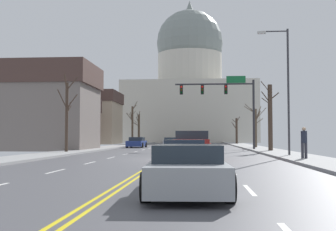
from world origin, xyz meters
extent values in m
cube|color=#4C4C52|center=(0.00, 0.00, -0.03)|extent=(14.00, 180.00, 0.06)
cube|color=yellow|center=(-0.12, 0.00, 0.00)|extent=(0.10, 176.40, 0.00)
cube|color=yellow|center=(0.12, 0.00, 0.00)|extent=(0.10, 176.40, 0.00)
cube|color=silver|center=(3.50, -13.70, 0.00)|extent=(0.12, 2.20, 0.00)
cube|color=silver|center=(3.50, -8.50, 0.00)|extent=(0.12, 2.20, 0.00)
cube|color=silver|center=(3.50, -3.30, 0.00)|extent=(0.12, 2.20, 0.00)
cube|color=silver|center=(3.50, 1.90, 0.00)|extent=(0.12, 2.20, 0.00)
cube|color=silver|center=(3.50, 7.10, 0.00)|extent=(0.12, 2.20, 0.00)
cube|color=silver|center=(3.50, 12.30, 0.00)|extent=(0.12, 2.20, 0.00)
cube|color=silver|center=(3.50, 17.50, 0.00)|extent=(0.12, 2.20, 0.00)
cube|color=silver|center=(3.50, 22.70, 0.00)|extent=(0.12, 2.20, 0.00)
cube|color=silver|center=(3.50, 27.90, 0.00)|extent=(0.12, 2.20, 0.00)
cube|color=silver|center=(3.50, 33.10, 0.00)|extent=(0.12, 2.20, 0.00)
cube|color=silver|center=(3.50, 38.30, 0.00)|extent=(0.12, 2.20, 0.00)
cube|color=silver|center=(3.50, 43.50, 0.00)|extent=(0.12, 2.20, 0.00)
cube|color=silver|center=(3.50, 48.70, 0.00)|extent=(0.12, 2.20, 0.00)
cube|color=silver|center=(3.50, 53.90, 0.00)|extent=(0.12, 2.20, 0.00)
cube|color=silver|center=(3.50, 59.10, 0.00)|extent=(0.12, 2.20, 0.00)
cube|color=silver|center=(3.50, 64.30, 0.00)|extent=(0.12, 2.20, 0.00)
cube|color=silver|center=(-3.50, -8.50, 0.00)|extent=(0.12, 2.20, 0.00)
cube|color=silver|center=(-3.50, -3.30, 0.00)|extent=(0.12, 2.20, 0.00)
cube|color=silver|center=(-3.50, 1.90, 0.00)|extent=(0.12, 2.20, 0.00)
cube|color=silver|center=(-3.50, 7.10, 0.00)|extent=(0.12, 2.20, 0.00)
cube|color=silver|center=(-3.50, 12.30, 0.00)|extent=(0.12, 2.20, 0.00)
cube|color=silver|center=(-3.50, 17.50, 0.00)|extent=(0.12, 2.20, 0.00)
cube|color=silver|center=(-3.50, 22.70, 0.00)|extent=(0.12, 2.20, 0.00)
cube|color=silver|center=(-3.50, 27.90, 0.00)|extent=(0.12, 2.20, 0.00)
cube|color=silver|center=(-3.50, 33.10, 0.00)|extent=(0.12, 2.20, 0.00)
cube|color=silver|center=(-3.50, 38.30, 0.00)|extent=(0.12, 2.20, 0.00)
cube|color=silver|center=(-3.50, 43.50, 0.00)|extent=(0.12, 2.20, 0.00)
cube|color=silver|center=(-3.50, 48.70, 0.00)|extent=(0.12, 2.20, 0.00)
cube|color=silver|center=(-3.50, 53.90, 0.00)|extent=(0.12, 2.20, 0.00)
cube|color=silver|center=(-3.50, 59.10, 0.00)|extent=(0.12, 2.20, 0.00)
cube|color=silver|center=(-3.50, 64.30, 0.00)|extent=(0.12, 2.20, 0.00)
cube|color=#949494|center=(8.50, 0.00, 0.07)|extent=(3.00, 180.00, 0.14)
cube|color=#949494|center=(-8.50, 0.00, 0.07)|extent=(3.00, 180.00, 0.14)
cylinder|color=#28282D|center=(7.60, 16.77, 3.57)|extent=(0.22, 0.22, 6.86)
cylinder|color=#28282D|center=(3.70, 16.77, 6.60)|extent=(7.80, 0.16, 0.16)
cube|color=black|center=(4.87, 16.77, 6.04)|extent=(0.32, 0.28, 0.92)
sphere|color=red|center=(4.87, 16.61, 6.32)|extent=(0.22, 0.22, 0.22)
sphere|color=#332B05|center=(4.87, 16.61, 6.04)|extent=(0.22, 0.22, 0.22)
sphere|color=black|center=(4.87, 16.61, 5.76)|extent=(0.22, 0.22, 0.22)
cube|color=black|center=(2.53, 16.77, 6.04)|extent=(0.32, 0.28, 0.92)
sphere|color=red|center=(2.53, 16.61, 6.32)|extent=(0.22, 0.22, 0.22)
sphere|color=#332B05|center=(2.53, 16.61, 6.04)|extent=(0.22, 0.22, 0.22)
sphere|color=black|center=(2.53, 16.61, 5.76)|extent=(0.22, 0.22, 0.22)
cube|color=black|center=(0.42, 16.77, 6.04)|extent=(0.32, 0.28, 0.92)
sphere|color=red|center=(0.42, 16.61, 6.32)|extent=(0.22, 0.22, 0.22)
sphere|color=#332B05|center=(0.42, 16.61, 6.04)|extent=(0.22, 0.22, 0.22)
sphere|color=black|center=(0.42, 16.61, 5.76)|extent=(0.22, 0.22, 0.22)
cube|color=#146033|center=(5.88, 16.79, 7.05)|extent=(1.90, 0.06, 0.70)
cylinder|color=#333338|center=(8.20, 3.57, 4.40)|extent=(0.14, 0.14, 8.52)
cylinder|color=#333338|center=(7.33, 3.57, 8.51)|extent=(1.73, 0.09, 0.09)
cube|color=#B2B2AD|center=(6.47, 3.57, 8.44)|extent=(0.56, 0.24, 0.16)
cube|color=beige|center=(0.00, 73.52, 6.72)|extent=(29.66, 23.35, 13.43)
cylinder|color=beige|center=(0.00, 73.52, 17.16)|extent=(15.24, 15.24, 7.46)
sphere|color=gray|center=(0.00, 73.52, 23.65)|extent=(15.79, 15.79, 15.79)
cone|color=gray|center=(0.00, 73.52, 32.75)|extent=(1.80, 1.80, 2.40)
cube|color=silver|center=(1.74, 12.19, 0.45)|extent=(1.80, 4.54, 0.58)
cube|color=#232D38|center=(1.74, 12.05, 0.93)|extent=(1.56, 2.24, 0.38)
cylinder|color=black|center=(0.85, 13.58, 0.32)|extent=(0.23, 0.64, 0.64)
cylinder|color=black|center=(2.60, 13.60, 0.32)|extent=(0.23, 0.64, 0.64)
cylinder|color=black|center=(0.88, 10.78, 0.32)|extent=(0.23, 0.64, 0.64)
cylinder|color=black|center=(2.63, 10.79, 0.32)|extent=(0.23, 0.64, 0.64)
cube|color=silver|center=(1.68, 6.03, 0.44)|extent=(1.76, 4.65, 0.56)
cube|color=#232D38|center=(1.68, 5.76, 0.96)|extent=(1.53, 2.09, 0.47)
cylinder|color=black|center=(0.81, 7.45, 0.32)|extent=(0.23, 0.64, 0.64)
cylinder|color=black|center=(2.52, 7.47, 0.32)|extent=(0.23, 0.64, 0.64)
cylinder|color=black|center=(0.83, 4.58, 0.32)|extent=(0.23, 0.64, 0.64)
cylinder|color=black|center=(2.54, 4.60, 0.32)|extent=(0.23, 0.64, 0.64)
cube|color=maroon|center=(1.77, -0.14, 0.62)|extent=(2.12, 5.65, 0.80)
cube|color=#1E2833|center=(1.76, 0.64, 1.36)|extent=(1.94, 1.93, 0.69)
cube|color=maroon|center=(1.78, -2.90, 1.13)|extent=(1.93, 0.11, 0.22)
cylinder|color=black|center=(0.71, 1.54, 0.40)|extent=(0.28, 0.80, 0.80)
cylinder|color=black|center=(2.81, 1.55, 0.40)|extent=(0.28, 0.80, 0.80)
cylinder|color=black|center=(0.73, -1.84, 0.40)|extent=(0.28, 0.80, 0.80)
cylinder|color=black|center=(2.83, -1.83, 0.40)|extent=(0.28, 0.80, 0.80)
cube|color=navy|center=(1.63, -7.32, 0.51)|extent=(1.88, 4.67, 0.69)
cube|color=#232D38|center=(1.63, -7.53, 1.05)|extent=(1.63, 2.06, 0.40)
cylinder|color=black|center=(0.74, -5.87, 0.32)|extent=(0.23, 0.64, 0.64)
cylinder|color=black|center=(2.56, -5.89, 0.32)|extent=(0.23, 0.64, 0.64)
cylinder|color=black|center=(0.70, -8.75, 0.32)|extent=(0.23, 0.64, 0.64)
cylinder|color=black|center=(2.52, -8.77, 0.32)|extent=(0.23, 0.64, 0.64)
cube|color=#9EA3A8|center=(1.90, -14.42, 0.48)|extent=(1.95, 4.73, 0.63)
cube|color=#232D38|center=(1.91, -14.72, 0.99)|extent=(1.64, 2.10, 0.40)
cylinder|color=black|center=(0.96, -13.01, 0.32)|extent=(0.24, 0.65, 0.64)
cylinder|color=black|center=(2.73, -12.94, 0.32)|extent=(0.24, 0.65, 0.64)
cylinder|color=black|center=(1.07, -15.90, 0.32)|extent=(0.24, 0.65, 0.64)
cylinder|color=black|center=(2.84, -15.83, 0.32)|extent=(0.24, 0.65, 0.64)
cube|color=navy|center=(-5.42, 25.43, 0.49)|extent=(2.00, 4.42, 0.66)
cube|color=#232D38|center=(-5.41, 25.63, 1.05)|extent=(1.70, 2.10, 0.46)
cylinder|color=black|center=(-4.53, 24.05, 0.32)|extent=(0.24, 0.65, 0.64)
cylinder|color=black|center=(-6.39, 24.11, 0.32)|extent=(0.24, 0.65, 0.64)
cylinder|color=black|center=(-4.45, 26.75, 0.32)|extent=(0.24, 0.65, 0.64)
cylinder|color=black|center=(-6.31, 26.81, 0.32)|extent=(0.24, 0.65, 0.64)
cube|color=silver|center=(-2.03, 35.49, 0.48)|extent=(1.86, 4.45, 0.64)
cube|color=#232D38|center=(-2.03, 35.80, 1.00)|extent=(1.63, 2.02, 0.40)
cylinder|color=black|center=(-1.10, 34.12, 0.32)|extent=(0.22, 0.64, 0.64)
cylinder|color=black|center=(-2.95, 34.11, 0.32)|extent=(0.22, 0.64, 0.64)
cylinder|color=black|center=(-1.10, 36.87, 0.32)|extent=(0.22, 0.64, 0.64)
cylinder|color=black|center=(-2.96, 36.87, 0.32)|extent=(0.22, 0.64, 0.64)
cube|color=tan|center=(-17.40, 48.02, 3.65)|extent=(10.21, 9.63, 7.30)
cube|color=#47332D|center=(-17.40, 48.02, 8.29)|extent=(10.62, 10.02, 1.97)
cube|color=#8C6656|center=(-17.72, 25.02, 3.91)|extent=(8.76, 8.16, 7.82)
cube|color=#47332D|center=(-17.72, 25.02, 8.86)|extent=(9.11, 8.49, 2.07)
cube|color=slate|center=(-15.49, 15.68, 3.17)|extent=(13.97, 7.79, 6.33)
cube|color=#47332D|center=(-15.49, 15.68, 7.44)|extent=(14.52, 8.11, 2.22)
cube|color=#8C6656|center=(-17.49, 36.10, 2.51)|extent=(8.14, 7.67, 5.02)
cube|color=#47332D|center=(-17.49, 36.10, 6.09)|extent=(8.47, 7.98, 2.13)
cylinder|color=#423328|center=(8.46, 12.40, 3.05)|extent=(0.39, 0.39, 5.82)
cylinder|color=#423328|center=(8.86, 12.41, 4.92)|extent=(0.84, 0.11, 0.71)
cylinder|color=#423328|center=(8.43, 11.89, 4.93)|extent=(0.14, 1.05, 0.59)
cylinder|color=#423328|center=(8.03, 12.13, 5.75)|extent=(0.93, 0.62, 0.97)
cylinder|color=#423328|center=(8.13, 12.63, 4.52)|extent=(0.74, 0.53, 0.66)
cylinder|color=#423328|center=(8.09, 12.34, 4.83)|extent=(0.83, 0.22, 1.05)
cylinder|color=#423328|center=(-8.55, 8.20, 2.95)|extent=(0.25, 0.25, 5.62)
cylinder|color=#423328|center=(-8.50, 8.63, 3.58)|extent=(0.17, 0.91, 0.75)
cylinder|color=#423328|center=(-8.75, 7.66, 4.36)|extent=(0.50, 1.17, 1.50)
cylinder|color=#423328|center=(-8.48, 7.69, 5.66)|extent=(0.25, 1.13, 1.39)
cylinder|color=#423328|center=(-8.30, 7.90, 3.67)|extent=(0.60, 0.70, 0.89)
cylinder|color=#423328|center=(-8.11, 8.19, 5.69)|extent=(0.94, 0.11, 1.12)
cylinder|color=#423328|center=(-8.04, 7.93, 4.19)|extent=(1.09, 0.62, 1.13)
cylinder|color=brown|center=(8.59, 22.82, 2.32)|extent=(0.29, 0.29, 4.35)
cylinder|color=brown|center=(8.81, 22.26, 3.92)|extent=(0.54, 1.20, 1.58)
cylinder|color=brown|center=(8.90, 23.11, 3.65)|extent=(0.76, 0.73, 1.30)
cylinder|color=brown|center=(9.20, 22.91, 3.95)|extent=(1.28, 0.25, 1.42)
cylinder|color=brown|center=(7.93, 22.43, 4.34)|extent=(1.38, 0.85, 0.81)
cylinder|color=brown|center=(7.95, 22.33, 4.46)|extent=(1.36, 1.05, 1.09)
cylinder|color=brown|center=(8.97, 22.65, 3.09)|extent=(0.82, 0.41, 0.64)
cylinder|color=brown|center=(8.26, 22.17, 4.07)|extent=(0.79, 1.38, 0.81)
cylinder|color=#4C3D2D|center=(-8.67, 42.13, 3.20)|extent=(0.32, 0.32, 6.11)
cylinder|color=#4C3D2D|center=(-8.88, 41.71, 4.52)|extent=(0.50, 0.91, 1.10)
cylinder|color=#4C3D2D|center=(-9.15, 42.06, 4.52)|extent=(1.06, 0.28, 1.37)
cylinder|color=#4C3D2D|center=(-8.75, 41.65, 4.49)|extent=(0.29, 1.07, 1.55)
cylinder|color=#4C3D2D|center=(-8.37, 41.83, 5.14)|extent=(0.67, 0.68, 0.61)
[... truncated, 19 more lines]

